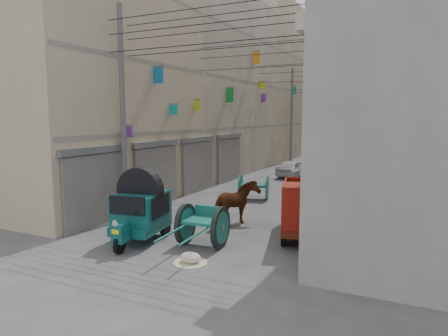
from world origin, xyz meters
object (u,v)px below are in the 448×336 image
Objects in this scene: mini_truck at (307,212)px; horse at (236,204)px; distant_car_white at (294,168)px; distant_car_grey at (368,154)px; second_cart at (254,186)px; tonga_cart at (203,225)px; auto_rickshaw at (141,208)px; distant_car_green at (348,151)px; feed_sack at (190,258)px.

mini_truck is 1.93× the size of horse.
distant_car_grey reaches higher than distant_car_white.
second_cart is 0.41× the size of distant_car_grey.
auto_rickshaw is at bearing -172.75° from tonga_cart.
horse is 27.55m from distant_car_green.
tonga_cart is at bearing 91.64° from distant_car_green.
tonga_cart is at bearing -95.04° from second_cart.
mini_truck is 2.76m from horse.
distant_car_grey is 0.94× the size of distant_car_green.
mini_truck reaches higher than distant_car_green.
auto_rickshaw is 7.59m from second_cart.
mini_truck reaches higher than second_cart.
feed_sack is at bearing -138.64° from mini_truck.
distant_car_white is (-4.16, 12.95, -0.35)m from mini_truck.
mini_truck is (2.69, 1.99, 0.26)m from tonga_cart.
tonga_cart is 0.87× the size of distant_car_white.
auto_rickshaw reaches higher than tonga_cart.
distant_car_grey is (1.90, 26.45, -0.02)m from tonga_cart.
distant_car_green is (-3.06, 28.07, -0.31)m from mini_truck.
mini_truck reaches higher than distant_car_white.
horse is 12.52m from distant_car_white.
auto_rickshaw is 5.28m from mini_truck.
feed_sack is at bearing -93.93° from second_cart.
mini_truck is at bearing 32.45° from tonga_cart.
second_cart reaches higher than distant_car_white.
tonga_cart is at bearing -158.12° from mini_truck.
horse reaches higher than distant_car_green.
second_cart is at bearing 95.21° from tonga_cart.
auto_rickshaw is at bearing 157.41° from feed_sack.
auto_rickshaw is 2.09m from tonga_cart.
distant_car_green is (-2.27, 3.61, -0.04)m from distant_car_grey.
auto_rickshaw is 2.76m from feed_sack.
tonga_cart is (2.01, 0.40, -0.40)m from auto_rickshaw.
tonga_cart is 0.78× the size of mini_truck.
tonga_cart reaches higher than feed_sack.
distant_car_white is 11.99m from distant_car_grey.
mini_truck reaches higher than horse.
distant_car_green is at bearing 73.71° from second_cart.
distant_car_white is (-1.46, 14.94, -0.10)m from tonga_cart.
tonga_cart is at bearing 105.90° from feed_sack.
feed_sack is 0.14× the size of distant_car_green.
second_cart is 7.82m from distant_car_white.
feed_sack is at bearing -32.08° from auto_rickshaw.
auto_rickshaw reaches higher than distant_car_grey.
horse reaches higher than distant_car_white.
auto_rickshaw is 0.80× the size of distant_car_white.
auto_rickshaw is 27.13m from distant_car_grey.
horse is at bearing 105.13° from distant_car_white.
tonga_cart is 7.22m from second_cart.
second_cart is 0.39× the size of distant_car_green.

